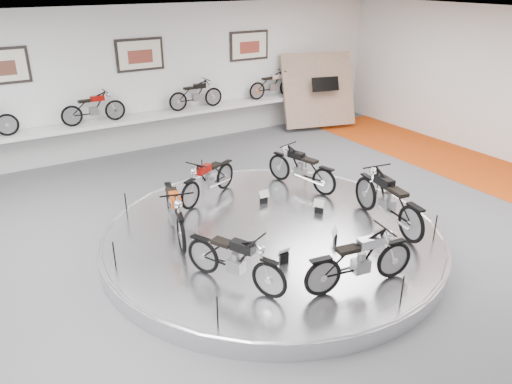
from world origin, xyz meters
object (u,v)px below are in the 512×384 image
bike_d (235,259)px  bike_e (360,259)px  bike_a (301,168)px  display_platform (273,237)px  bike_c (175,210)px  shelf (149,117)px  bike_b (208,179)px  bike_f (388,199)px

bike_d → bike_e: size_ratio=0.97×
bike_a → display_platform: bearing=114.5°
bike_c → bike_e: 3.49m
shelf → bike_b: bearing=-94.8°
bike_a → bike_c: size_ratio=0.94×
bike_b → bike_e: bearing=69.9°
bike_f → shelf: bearing=24.7°
bike_b → bike_f: size_ratio=0.85×
shelf → bike_f: (1.98, -7.36, -0.17)m
bike_b → bike_e: size_ratio=0.96×
bike_e → bike_c: bearing=129.0°
shelf → bike_d: 7.74m
display_platform → bike_f: bike_f is taller
bike_b → bike_e: bike_e is taller
shelf → bike_e: bike_e is taller
bike_a → bike_e: bike_e is taller
bike_b → bike_d: (-1.12, -3.13, 0.00)m
display_platform → bike_c: bike_c is taller
shelf → bike_a: (1.67, -5.02, -0.23)m
display_platform → bike_f: 2.30m
bike_c → bike_f: 4.00m
bike_e → bike_f: 2.26m
display_platform → bike_d: bearing=-141.3°
bike_d → bike_c: bearing=158.4°
bike_a → bike_e: size_ratio=1.00×
shelf → bike_a: size_ratio=6.84×
bike_f → bike_b: bearing=48.7°
bike_b → bike_f: 3.73m
bike_c → bike_f: size_ratio=0.94×
bike_b → bike_d: 3.32m
display_platform → bike_b: (-0.37, 1.94, 0.61)m
shelf → bike_b: (-0.37, -4.46, -0.24)m
bike_e → bike_f: bike_f is taller
display_platform → shelf: size_ratio=0.58×
display_platform → bike_a: bearing=39.6°
bike_f → bike_d: bearing=103.5°
bike_b → bike_c: (-1.25, -1.14, 0.05)m
bike_c → bike_d: 2.00m
shelf → bike_c: bike_c is taller
bike_b → bike_c: 1.69m
display_platform → shelf: (0.00, 6.40, 0.85)m
bike_d → bike_a: bearing=103.8°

